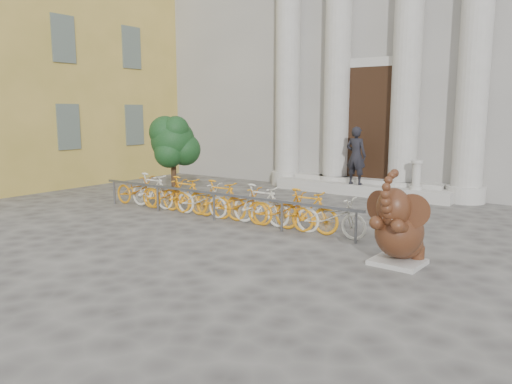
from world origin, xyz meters
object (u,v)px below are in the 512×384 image
Objects in this scene: elephant_statue at (398,230)px; tree at (173,142)px; bike_rack at (220,200)px; pedestrian at (356,156)px.

tree is (-7.88, 2.34, 1.18)m from elephant_statue.
tree is at bearing 166.86° from elephant_statue.
tree reaches higher than elephant_statue.
bike_rack is at bearing 170.36° from elephant_statue.
elephant_statue is 5.24m from bike_rack.
tree is at bearing 157.32° from bike_rack.
pedestrian is at bearing 123.30° from elephant_statue.
pedestrian is (1.32, 5.40, 0.81)m from bike_rack.
bike_rack is at bearing 79.52° from pedestrian.
pedestrian is (-3.78, 6.59, 0.67)m from elephant_statue.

